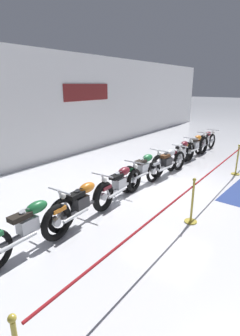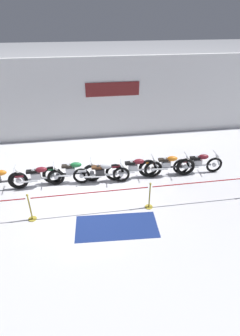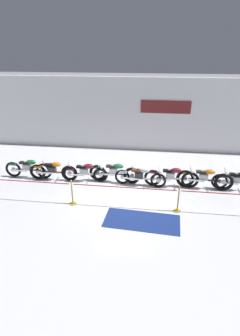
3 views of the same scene
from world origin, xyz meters
TOP-DOWN VIEW (x-y plane):
  - ground_plane at (0.00, 0.00)m, footprint 120.00×120.00m
  - back_wall at (0.00, 5.12)m, footprint 28.00×0.29m
  - motorcycle_green_0 at (-4.66, 0.60)m, footprint 2.28×0.62m
  - motorcycle_orange_1 at (-3.41, 0.51)m, footprint 2.26×0.62m
  - motorcycle_maroon_2 at (-1.92, 0.56)m, footprint 2.10×0.62m
  - motorcycle_green_3 at (-0.57, 0.66)m, footprint 2.39×0.62m
  - motorcycle_silver_4 at (0.60, 0.45)m, footprint 2.30×0.62m
  - motorcycle_maroon_5 at (1.96, 0.53)m, footprint 2.39×0.62m
  - motorcycle_orange_6 at (3.37, 0.53)m, footprint 2.41×0.62m
  - motorcycle_maroon_7 at (4.77, 0.56)m, footprint 2.17×0.62m
  - stanchion_far_left at (-1.54, -1.40)m, footprint 12.43×0.28m
  - stanchion_mid_left at (-1.95, -1.40)m, footprint 0.28×0.28m
  - stanchion_mid_right at (2.11, -1.40)m, footprint 0.28×0.28m
  - floor_banner at (0.82, -2.20)m, footprint 2.76×1.42m

SIDE VIEW (x-z plane):
  - ground_plane at x=0.00m, z-range 0.00..0.00m
  - floor_banner at x=0.82m, z-range 0.00..0.01m
  - stanchion_mid_left at x=-1.95m, z-range -0.17..0.88m
  - stanchion_mid_right at x=2.11m, z-range -0.17..0.88m
  - motorcycle_maroon_2 at x=-1.92m, z-range -0.01..0.91m
  - motorcycle_orange_1 at x=-3.41m, z-range -0.01..0.94m
  - motorcycle_silver_4 at x=0.60m, z-range 0.01..0.93m
  - motorcycle_maroon_7 at x=4.77m, z-range 0.01..0.94m
  - motorcycle_green_3 at x=-0.57m, z-range -0.01..0.96m
  - motorcycle_maroon_5 at x=1.96m, z-range 0.00..0.96m
  - motorcycle_orange_6 at x=3.37m, z-range -0.01..0.97m
  - motorcycle_green_0 at x=-4.66m, z-range 0.00..0.96m
  - stanchion_far_left at x=-1.54m, z-range 0.23..1.28m
  - back_wall at x=0.00m, z-range 0.00..4.20m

